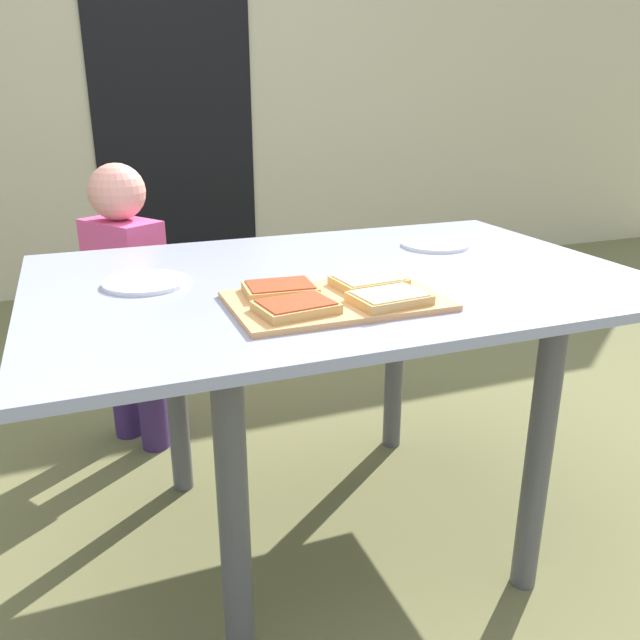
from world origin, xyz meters
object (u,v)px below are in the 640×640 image
Objects in this scene: dining_table at (337,316)px; pizza_slice_far_left at (280,289)px; pizza_slice_near_left at (296,307)px; pizza_slice_near_right at (390,298)px; plate_white_right at (435,245)px; child_left at (127,292)px; cutting_board at (336,301)px; pizza_slice_far_right at (369,282)px; plate_white_left at (146,283)px.

dining_table is 0.26m from pizza_slice_far_left.
pizza_slice_near_right is at bearing -3.97° from pizza_slice_near_left.
dining_table is at bearing 36.13° from pizza_slice_far_left.
child_left is at bearing 147.79° from plate_white_right.
pizza_slice_far_right is at bearing 28.12° from cutting_board.
dining_table is 0.29m from pizza_slice_near_right.
dining_table is 7.45× the size of plate_white_left.
plate_white_right is 0.96m from child_left.
pizza_slice_far_left is 0.82× the size of plate_white_left.
pizza_slice_near_left is at bearing -75.41° from child_left.
pizza_slice_near_right is at bearing -94.90° from pizza_slice_far_right.
pizza_slice_near_right reaches higher than dining_table.
pizza_slice_far_right is 0.17× the size of child_left.
plate_white_right is at bearing 25.32° from dining_table.
plate_white_right is (0.55, 0.43, -0.02)m from pizza_slice_near_left.
pizza_slice_near_left is at bearing -152.67° from cutting_board.
pizza_slice_near_left is (-0.10, -0.05, 0.02)m from cutting_board.
cutting_board is at bearing -38.89° from plate_white_left.
cutting_board is 0.44m from plate_white_left.
pizza_slice_near_right is 0.57m from plate_white_right.
plate_white_right is (0.45, 0.37, -0.00)m from cutting_board.
plate_white_right is at bearing 39.70° from cutting_board.
child_left reaches higher than pizza_slice_near_right.
cutting_board is 0.11m from pizza_slice_far_right.
pizza_slice_far_left is 0.12m from pizza_slice_near_left.
pizza_slice_far_left is 0.32m from plate_white_left.
dining_table is at bearing 67.07° from cutting_board.
child_left reaches higher than plate_white_left.
pizza_slice_far_left reaches higher than plate_white_right.
plate_white_right is at bearing 50.43° from pizza_slice_near_right.
child_left is at bearing 90.29° from plate_white_left.
pizza_slice_near_left reaches higher than plate_white_left.
pizza_slice_far_right is 0.82× the size of plate_white_left.
pizza_slice_near_left is 0.17× the size of child_left.
child_left reaches higher than plate_white_right.
cutting_board is 2.74× the size of pizza_slice_near_right.
child_left reaches higher than cutting_board.
pizza_slice_near_right is at bearing -89.77° from dining_table.
pizza_slice_near_left is (-0.19, 0.01, 0.00)m from pizza_slice_near_right.
pizza_slice_near_left reaches higher than plate_white_right.
pizza_slice_far_left is (-0.18, -0.13, 0.12)m from dining_table.
cutting_board is 2.28× the size of plate_white_left.
plate_white_right is (0.79, 0.10, 0.00)m from plate_white_left.
cutting_board is 2.28× the size of plate_white_right.
cutting_board reaches higher than plate_white_right.
cutting_board reaches higher than dining_table.
pizza_slice_far_right is 0.23m from pizza_slice_near_left.
dining_table is at bearing -9.96° from plate_white_left.
plate_white_left is at bearing -89.71° from child_left.
pizza_slice_near_left is at bearing -54.09° from plate_white_left.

